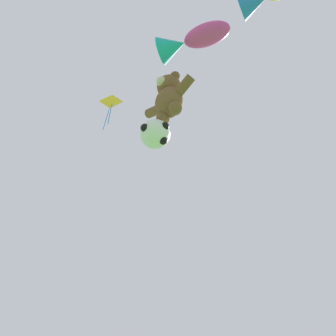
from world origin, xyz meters
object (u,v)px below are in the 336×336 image
fish_kite_magenta (189,41)px  soccer_ball_kite (155,134)px  teddy_bear_kite (169,97)px  diamond_kite (111,104)px

fish_kite_magenta → soccer_ball_kite: bearing=174.3°
teddy_bear_kite → diamond_kite: size_ratio=0.86×
fish_kite_magenta → diamond_kite: (-4.81, 0.45, 1.92)m
soccer_ball_kite → fish_kite_magenta: 3.33m
teddy_bear_kite → fish_kite_magenta: (1.16, -0.25, 1.53)m
soccer_ball_kite → fish_kite_magenta: bearing=-5.7°
teddy_bear_kite → fish_kite_magenta: size_ratio=0.84×
soccer_ball_kite → fish_kite_magenta: size_ratio=0.39×
fish_kite_magenta → diamond_kite: 5.20m
diamond_kite → fish_kite_magenta: bearing=-5.4°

